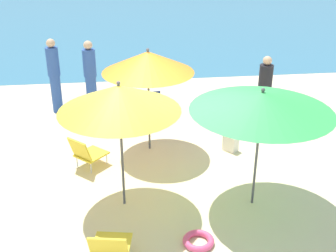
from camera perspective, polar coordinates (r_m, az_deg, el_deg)
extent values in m
plane|color=beige|center=(7.64, -1.66, -7.39)|extent=(40.00, 40.00, 0.00)
cube|color=teal|center=(20.25, -5.25, 13.44)|extent=(40.00, 16.00, 0.01)
cylinder|color=#4C4C51|center=(6.76, 11.64, -3.19)|extent=(0.04, 0.04, 1.92)
cone|color=green|center=(6.42, 12.26, 3.19)|extent=(2.12, 2.12, 0.29)
sphere|color=#4C4C51|center=(6.36, 12.41, 4.67)|extent=(0.06, 0.06, 0.06)
cylinder|color=#4C4C51|center=(8.30, -2.54, 3.14)|extent=(0.04, 0.04, 2.00)
cone|color=orange|center=(8.03, -2.65, 8.44)|extent=(1.72, 1.72, 0.40)
sphere|color=#4C4C51|center=(7.97, -2.68, 10.00)|extent=(0.06, 0.06, 0.06)
cylinder|color=#4C4C51|center=(6.62, -6.12, -2.90)|extent=(0.04, 0.04, 2.03)
cone|color=yellow|center=(6.28, -6.46, 3.68)|extent=(1.81, 1.81, 0.40)
sphere|color=#4C4C51|center=(6.20, -6.56, 5.64)|extent=(0.06, 0.06, 0.06)
cube|color=gold|center=(8.14, -10.04, -3.68)|extent=(0.68, 0.68, 0.03)
cube|color=gold|center=(7.88, -11.55, -3.06)|extent=(0.44, 0.43, 0.41)
cylinder|color=silver|center=(8.43, -9.85, -3.53)|extent=(0.02, 0.02, 0.22)
cylinder|color=silver|center=(8.20, -8.07, -4.29)|extent=(0.02, 0.02, 0.22)
cylinder|color=silver|center=(8.20, -11.88, -4.60)|extent=(0.02, 0.02, 0.22)
cylinder|color=silver|center=(7.96, -10.10, -5.41)|extent=(0.02, 0.02, 0.22)
cube|color=gold|center=(6.04, -7.40, -15.10)|extent=(0.57, 0.52, 0.03)
cube|color=gold|center=(5.76, -7.92, -15.37)|extent=(0.51, 0.22, 0.32)
cylinder|color=silver|center=(6.29, -8.89, -14.77)|extent=(0.02, 0.02, 0.21)
cylinder|color=silver|center=(6.22, -5.16, -15.03)|extent=(0.02, 0.02, 0.21)
cube|color=navy|center=(9.75, -2.06, 1.90)|extent=(0.60, 0.55, 0.03)
cube|color=navy|center=(9.90, -2.44, 3.43)|extent=(0.55, 0.23, 0.36)
cylinder|color=silver|center=(9.69, -0.55, 0.89)|extent=(0.02, 0.02, 0.24)
cylinder|color=silver|center=(9.60, -2.99, 0.60)|extent=(0.02, 0.02, 0.24)
cylinder|color=silver|center=(10.02, -1.14, 1.74)|extent=(0.02, 0.02, 0.24)
cylinder|color=silver|center=(9.93, -3.50, 1.45)|extent=(0.02, 0.02, 0.24)
cylinder|color=#2D519E|center=(10.56, -14.47, 4.14)|extent=(0.24, 0.24, 0.91)
cylinder|color=#2D519E|center=(10.32, -14.93, 8.20)|extent=(0.28, 0.28, 0.66)
sphere|color=#DBAD84|center=(10.21, -15.20, 10.49)|extent=(0.20, 0.20, 0.20)
cylinder|color=#2D519E|center=(10.49, -10.01, 4.26)|extent=(0.25, 0.25, 0.85)
cylinder|color=#2D519E|center=(10.25, -10.32, 8.16)|extent=(0.30, 0.30, 0.64)
sphere|color=#DBAD84|center=(10.14, -10.51, 10.43)|extent=(0.20, 0.20, 0.20)
cylinder|color=black|center=(9.59, 12.31, 1.89)|extent=(0.24, 0.24, 0.82)
cylinder|color=black|center=(9.33, 12.72, 5.99)|extent=(0.29, 0.29, 0.63)
sphere|color=#DBAD84|center=(9.21, 12.96, 8.39)|extent=(0.19, 0.19, 0.19)
torus|color=#E54C7F|center=(6.33, 4.03, -14.85)|extent=(0.45, 0.45, 0.09)
cube|color=silver|center=(8.65, 8.24, -2.24)|extent=(0.31, 0.33, 0.32)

